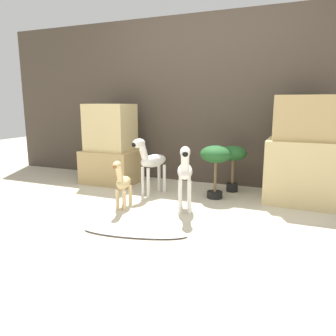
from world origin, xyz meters
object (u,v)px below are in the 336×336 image
zebra_right (185,171)px  zebra_left (151,160)px  giraffe_figurine (122,182)px  surfboard (133,231)px  potted_palm_front (216,158)px  potted_palm_back (233,157)px

zebra_right → zebra_left: (-0.58, 0.42, 0.00)m
giraffe_figurine → surfboard: bearing=-52.7°
zebra_left → potted_palm_front: 0.76m
zebra_right → surfboard: zebra_right is taller
surfboard → zebra_right: bearing=74.0°
zebra_left → surfboard: 1.26m
zebra_left → surfboard: (0.37, -1.13, -0.40)m
zebra_right → surfboard: bearing=-106.0°
zebra_left → potted_palm_front: bearing=11.3°
zebra_left → potted_palm_back: bearing=30.5°
zebra_left → potted_palm_back: (0.87, 0.51, 0.02)m
zebra_right → potted_palm_back: 0.97m
potted_palm_back → surfboard: potted_palm_back is taller
zebra_right → zebra_left: same height
zebra_right → potted_palm_back: zebra_right is taller
zebra_left → potted_palm_back: 1.01m
giraffe_figurine → potted_palm_back: 1.43m
surfboard → giraffe_figurine: bearing=127.3°
potted_palm_back → zebra_right: bearing=-107.4°
zebra_right → giraffe_figurine: bearing=-165.9°
zebra_right → surfboard: size_ratio=0.74×
potted_palm_front → potted_palm_back: potted_palm_front is taller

